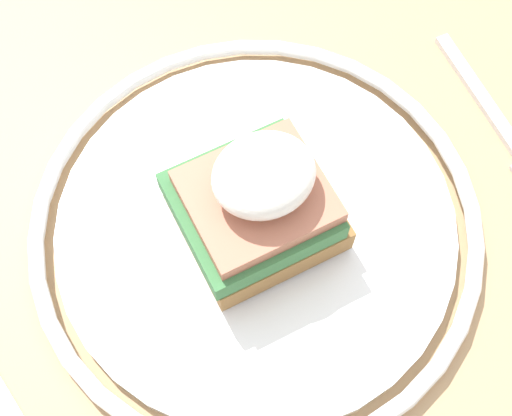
{
  "coord_description": "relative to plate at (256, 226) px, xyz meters",
  "views": [
    {
      "loc": [
        0.12,
        0.21,
        1.17
      ],
      "look_at": [
        0.04,
        0.05,
        0.79
      ],
      "focal_mm": 50.0,
      "sensor_mm": 36.0,
      "label": 1
    }
  ],
  "objects": [
    {
      "name": "dining_table",
      "position": [
        -0.04,
        -0.05,
        -0.12
      ],
      "size": [
        1.13,
        0.8,
        0.75
      ],
      "color": "tan",
      "rests_on": "ground_plane"
    },
    {
      "name": "sandwich",
      "position": [
        0.0,
        0.0,
        0.04
      ],
      "size": [
        0.09,
        0.08,
        0.08
      ],
      "color": "olive",
      "rests_on": "plate"
    },
    {
      "name": "fork",
      "position": [
        -0.18,
        0.01,
        -0.01
      ],
      "size": [
        0.02,
        0.15,
        0.0
      ],
      "color": "silver",
      "rests_on": "dining_table"
    },
    {
      "name": "plate",
      "position": [
        0.0,
        0.0,
        0.0
      ],
      "size": [
        0.28,
        0.28,
        0.02
      ],
      "color": "white",
      "rests_on": "dining_table"
    },
    {
      "name": "ground_plane",
      "position": [
        -0.04,
        -0.05,
        -0.76
      ],
      "size": [
        6.0,
        6.0,
        0.0
      ],
      "primitive_type": "plane",
      "color": "#B2ADA3"
    }
  ]
}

